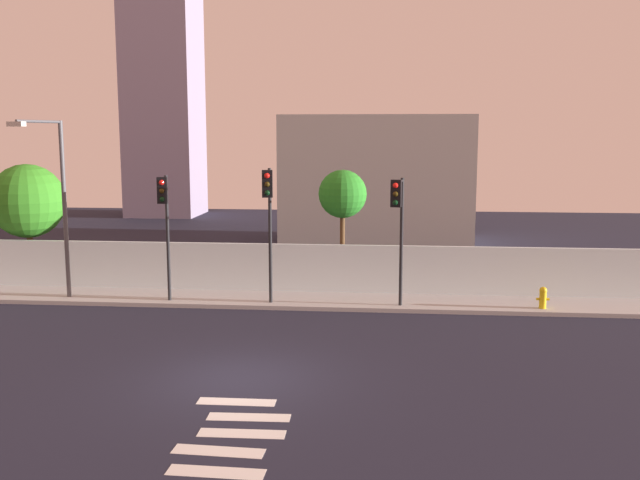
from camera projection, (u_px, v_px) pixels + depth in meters
The scene contains 13 objects.
ground_plane at pixel (239, 379), 17.81m from camera, with size 80.00×80.00×0.00m, color #1D1E2D.
sidewalk at pixel (286, 300), 25.87m from camera, with size 36.00×2.40×0.15m, color #A7A7A7.
perimeter_wall at pixel (290, 267), 27.00m from camera, with size 36.00×0.18×1.80m, color silver.
crosswalk_marking at pixel (232, 442), 14.13m from camera, with size 2.50×4.73×0.01m.
traffic_light_left at pixel (269, 207), 24.03m from camera, with size 0.38×1.59×4.75m.
traffic_light_center at pixel (398, 215), 23.79m from camera, with size 0.46×1.30×4.44m.
traffic_light_right at pixel (165, 211), 24.56m from camera, with size 0.42×1.26×4.48m.
street_lamp_curbside at pixel (57, 192), 25.26m from camera, with size 0.89×2.38×6.39m.
fire_hydrant at pixel (543, 297), 24.32m from camera, with size 0.44×0.26×0.75m.
roadside_tree_leftmost at pixel (27, 201), 28.65m from camera, with size 2.98×2.98×4.88m.
roadside_tree_midleft at pixel (343, 195), 27.41m from camera, with size 1.87×1.87×4.71m.
low_building_distant at pixel (376, 179), 40.13m from camera, with size 10.43×6.00×7.08m, color #A8A8A8.
tower_on_skyline at pixel (161, 30), 51.96m from camera, with size 5.06×5.00×27.12m, color gray.
Camera 1 is at (3.64, -16.83, 6.06)m, focal length 39.95 mm.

